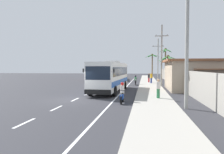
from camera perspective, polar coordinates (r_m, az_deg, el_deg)
ground_plane at (r=19.17m, az=-9.95°, el=-5.98°), size 160.00×160.00×0.00m
sidewalk_kerb at (r=28.13m, az=10.06°, el=-3.12°), size 3.20×90.00×0.14m
lane_markings at (r=33.20m, az=1.79°, el=-2.33°), size 3.58×71.28×0.01m
boundary_wall at (r=32.35m, az=16.62°, el=-0.39°), size 0.24×60.00×2.46m
coach_bus_foreground at (r=25.48m, az=-0.41°, el=0.42°), size 3.30×11.87×3.62m
coach_bus_far_lane at (r=49.70m, az=-0.47°, el=1.53°), size 3.53×11.56×3.74m
motorcycle_beside_bus at (r=35.13m, az=6.15°, el=-1.05°), size 0.56×1.96×1.55m
motorcycle_trailing at (r=17.48m, az=2.64°, el=-4.58°), size 0.56×1.96×1.64m
pedestrian_near_kerb at (r=19.54m, az=11.97°, el=-2.81°), size 0.36×0.36×1.68m
pedestrian_midwalk at (r=37.72m, az=10.19°, el=-0.19°), size 0.36×0.36×1.75m
pedestrian_far_walk at (r=39.88m, az=9.58°, el=-0.13°), size 0.36×0.36×1.62m
utility_pole_nearest at (r=15.85m, az=18.98°, el=11.19°), size 2.57×0.24×10.02m
utility_pole_mid at (r=31.61m, az=12.78°, el=5.59°), size 1.88×0.24×8.78m
utility_pole_far at (r=47.66m, az=11.88°, el=4.67°), size 2.44×0.24×8.89m
palm_nearest at (r=55.15m, az=13.76°, el=4.94°), size 3.22×3.33×7.53m
palm_second at (r=39.70m, az=14.33°, el=3.81°), size 3.85×4.01×5.00m
palm_third at (r=56.01m, az=10.44°, el=4.27°), size 3.65×3.44×6.23m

